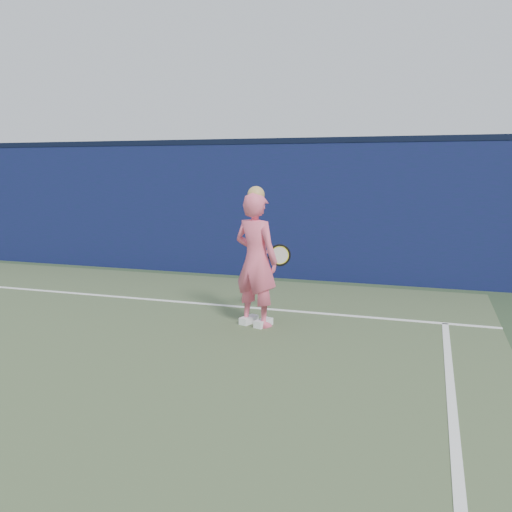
% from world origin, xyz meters
% --- Properties ---
extents(backstop_wall, '(24.00, 0.40, 2.50)m').
position_xyz_m(backstop_wall, '(0.00, 6.50, 1.25)').
color(backstop_wall, '#0C1A38').
rests_on(backstop_wall, ground).
extents(wall_cap, '(24.00, 0.42, 0.10)m').
position_xyz_m(wall_cap, '(0.00, 6.50, 2.55)').
color(wall_cap, black).
rests_on(wall_cap, backstop_wall).
extents(player, '(0.74, 0.61, 1.83)m').
position_xyz_m(player, '(2.42, 3.19, 0.88)').
color(player, '#F96180').
rests_on(player, ground).
extents(racket, '(0.58, 0.15, 0.31)m').
position_xyz_m(racket, '(2.58, 3.66, 0.87)').
color(racket, black).
rests_on(racket, ground).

